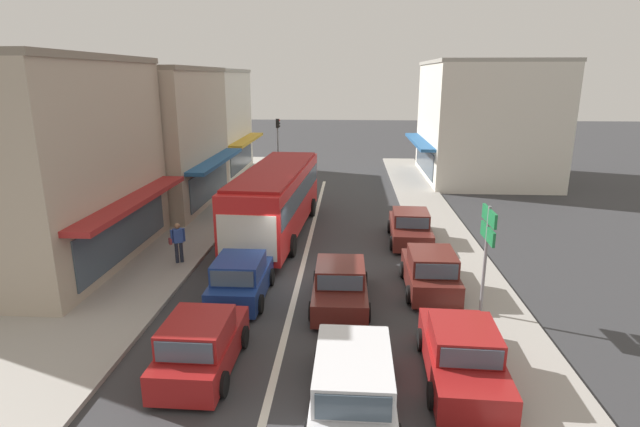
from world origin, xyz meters
TOP-DOWN VIEW (x-y plane):
  - ground_plane at (0.00, 0.00)m, footprint 140.00×140.00m
  - lane_centre_line at (0.00, 4.00)m, footprint 0.20×28.00m
  - sidewalk_left at (-6.80, 6.00)m, footprint 5.20×44.00m
  - kerb_right at (6.20, 6.00)m, footprint 2.80×44.00m
  - shopfront_corner_near at (-10.18, 1.01)m, footprint 7.56×9.49m
  - shopfront_mid_block at (-10.18, 10.57)m, footprint 8.98×9.37m
  - shopfront_far_end at (-10.18, 19.93)m, footprint 8.62×8.97m
  - building_right_far at (11.48, 19.76)m, footprint 9.40×10.38m
  - city_bus at (-1.62, 5.51)m, footprint 3.18×10.98m
  - sedan_adjacent_lane_trail at (1.56, -1.92)m, footprint 1.94×4.22m
  - hatchback_adjacent_lane_lead at (-1.90, -6.05)m, footprint 1.86×3.72m
  - hatchback_queue_far_back at (-1.80, -1.73)m, footprint 1.84×3.71m
  - wagon_behind_bus_mid at (1.97, -7.45)m, footprint 1.96×4.51m
  - parked_sedan_kerb_front at (4.69, -6.01)m, footprint 2.01×4.26m
  - parked_hatchback_kerb_second at (4.70, -0.72)m, footprint 1.82×3.70m
  - parked_sedan_kerb_third at (4.61, 4.76)m, footprint 2.00×4.25m
  - traffic_light_downstreet at (-3.73, 20.96)m, footprint 0.33×0.24m
  - directional_road_sign at (6.02, -2.56)m, footprint 0.10×1.40m
  - pedestrian_with_handbag_near at (-4.94, 1.14)m, footprint 0.61×0.49m

SIDE VIEW (x-z plane):
  - ground_plane at x=0.00m, z-range 0.00..0.00m
  - lane_centre_line at x=0.00m, z-range 0.00..0.01m
  - kerb_right at x=6.20m, z-range 0.00..0.12m
  - sidewalk_left at x=-6.80m, z-range 0.00..0.14m
  - sedan_adjacent_lane_trail at x=1.56m, z-range -0.07..1.40m
  - parked_sedan_kerb_front at x=4.69m, z-range -0.07..1.40m
  - parked_sedan_kerb_third at x=4.61m, z-range -0.07..1.40m
  - hatchback_adjacent_lane_lead at x=-1.90m, z-range -0.06..1.48m
  - hatchback_queue_far_back at x=-1.80m, z-range -0.06..1.48m
  - parked_hatchback_kerb_second at x=4.70m, z-range -0.06..1.48m
  - wagon_behind_bus_mid at x=1.97m, z-range -0.04..1.53m
  - pedestrian_with_handbag_near at x=-4.94m, z-range 0.25..1.88m
  - city_bus at x=-1.62m, z-range 0.27..3.49m
  - directional_road_sign at x=6.02m, z-range 0.90..4.50m
  - traffic_light_downstreet at x=-3.73m, z-range 0.75..4.95m
  - shopfront_far_end at x=-10.18m, z-range -0.01..7.82m
  - shopfront_mid_block at x=-10.18m, z-range -0.01..7.84m
  - shopfront_corner_near at x=-10.18m, z-range -0.01..8.11m
  - building_right_far at x=11.48m, z-range -0.01..8.39m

